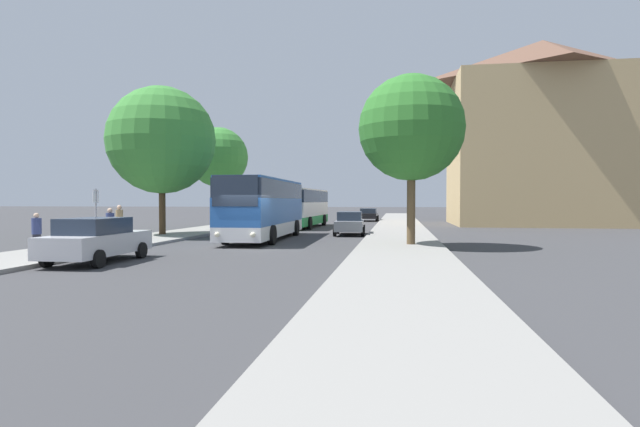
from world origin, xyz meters
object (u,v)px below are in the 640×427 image
object	(u,v)px
bus_front	(264,208)
pedestrian_waiting_near	(37,233)
parked_car_left_curb	(97,240)
pedestrian_waiting_far	(110,227)
bus_stop_sign	(96,210)
tree_right_near	(411,128)
pedestrian_walking_back	(119,223)
bus_middle	(302,207)
parked_car_right_near	(350,223)
tree_left_near	(218,157)
tree_left_far	(162,140)
parked_car_right_far	(368,214)

from	to	relation	value
bus_front	pedestrian_waiting_near	size ratio (longest dim) A/B	7.10
parked_car_left_curb	pedestrian_waiting_far	xyz separation A→B (m)	(-2.18, 4.39, 0.20)
bus_stop_sign	tree_right_near	bearing A→B (deg)	12.11
pedestrian_waiting_near	pedestrian_walking_back	distance (m)	6.23
bus_middle	parked_car_left_curb	bearing A→B (deg)	-94.89
parked_car_right_near	tree_left_near	distance (m)	15.36
pedestrian_waiting_near	tree_right_near	world-z (taller)	tree_right_near
pedestrian_waiting_far	tree_left_far	bearing A→B (deg)	-141.05
bus_middle	pedestrian_walking_back	xyz separation A→B (m)	(-6.40, -17.00, -0.61)
pedestrian_walking_back	bus_middle	bearing A→B (deg)	49.97
tree_left_far	parked_car_right_near	bearing A→B (deg)	15.88
parked_car_right_near	tree_left_far	size ratio (longest dim) A/B	0.47
tree_left_far	tree_right_near	xyz separation A→B (m)	(15.06, -4.76, -0.26)
parked_car_right_near	tree_right_near	bearing A→B (deg)	112.10
parked_car_right_far	pedestrian_walking_back	bearing A→B (deg)	70.50
tree_left_near	tree_right_near	bearing A→B (deg)	-45.93
parked_car_right_far	bus_stop_sign	size ratio (longest dim) A/B	1.65
parked_car_left_curb	tree_left_near	world-z (taller)	tree_left_near
parked_car_left_curb	parked_car_right_near	world-z (taller)	parked_car_left_curb
parked_car_right_far	pedestrian_waiting_far	world-z (taller)	pedestrian_waiting_far
bus_front	tree_right_near	xyz separation A→B (m)	(8.20, -3.53, 3.86)
bus_front	pedestrian_waiting_near	bearing A→B (deg)	-124.22
parked_car_right_far	pedestrian_waiting_far	distance (m)	35.02
parked_car_left_curb	parked_car_right_near	size ratio (longest dim) A/B	1.09
bus_middle	tree_left_far	distance (m)	14.25
pedestrian_waiting_far	bus_front	bearing A→B (deg)	170.65
parked_car_right_far	tree_left_far	size ratio (longest dim) A/B	0.48
parked_car_left_curb	tree_left_near	bearing A→B (deg)	99.18
parked_car_left_curb	tree_right_near	size ratio (longest dim) A/B	0.58
bus_front	tree_left_far	world-z (taller)	tree_left_far
parked_car_right_near	tree_right_near	distance (m)	10.09
parked_car_left_curb	tree_left_near	distance (m)	24.84
parked_car_left_curb	pedestrian_waiting_near	xyz separation A→B (m)	(-3.38, 1.23, 0.12)
bus_front	pedestrian_waiting_near	distance (m)	12.04
pedestrian_waiting_near	parked_car_left_curb	bearing A→B (deg)	112.10
parked_car_right_near	pedestrian_waiting_near	size ratio (longest dim) A/B	2.68
parked_car_right_near	bus_stop_sign	distance (m)	15.46
bus_stop_sign	pedestrian_waiting_far	size ratio (longest dim) A/B	1.51
tree_left_near	bus_front	bearing A→B (deg)	-59.48
bus_middle	pedestrian_walking_back	distance (m)	18.17
bus_middle	parked_car_left_curb	size ratio (longest dim) A/B	2.29
parked_car_right_far	pedestrian_waiting_near	xyz separation A→B (m)	(-10.98, -36.78, 0.22)
parked_car_right_near	bus_middle	bearing A→B (deg)	-63.79
parked_car_left_curb	parked_car_right_far	bearing A→B (deg)	77.71
bus_stop_sign	tree_right_near	xyz separation A→B (m)	(14.43, 3.09, 3.91)
bus_middle	parked_car_right_near	world-z (taller)	bus_middle
tree_left_near	tree_right_near	distance (m)	22.51
parked_car_right_near	pedestrian_waiting_far	distance (m)	15.04
pedestrian_waiting_near	tree_left_far	bearing A→B (deg)	-136.25
parked_car_right_far	pedestrian_waiting_far	xyz separation A→B (m)	(-9.78, -33.62, 0.31)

